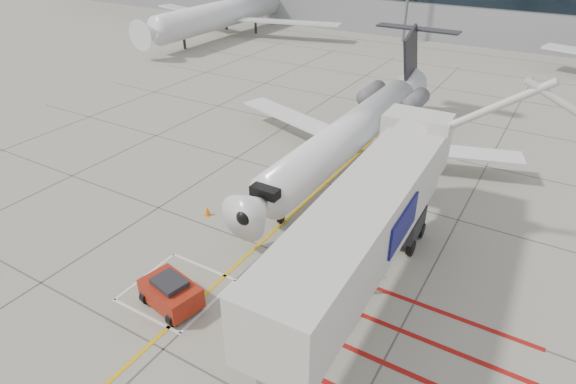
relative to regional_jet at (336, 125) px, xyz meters
The scene contains 8 objects.
ground_plane 13.70m from the regional_jet, 87.16° to the right, with size 260.00×260.00×0.00m, color #9E9988.
regional_jet is the anchor object (origin of this frame).
jet_bridge 12.82m from the regional_jet, 60.15° to the right, with size 9.39×19.83×7.93m, color silver, non-canonical shape.
pushback_tug 15.34m from the regional_jet, 92.90° to the right, with size 2.71×1.69×1.58m, color maroon, non-canonical shape.
baggage_cart 11.50m from the regional_jet, 61.37° to the right, with size 1.94×1.23×1.23m, color #5C5D62, non-canonical shape.
ground_power_unit 13.76m from the regional_jet, 72.02° to the right, with size 2.41×1.41×1.91m, color silver, non-canonical shape.
cone_nose 9.91m from the regional_jet, 117.35° to the right, with size 0.39×0.39×0.54m, color orange.
cone_side 5.81m from the regional_jet, 69.68° to the right, with size 0.31×0.31×0.43m, color orange.
Camera 1 is at (11.50, -13.23, 15.51)m, focal length 30.00 mm.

